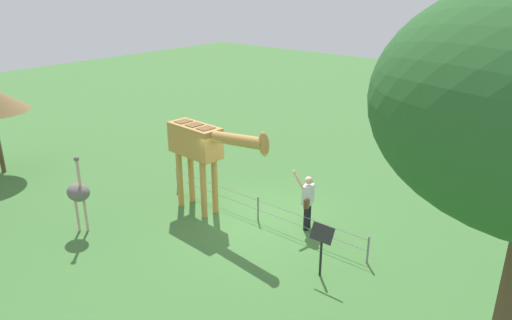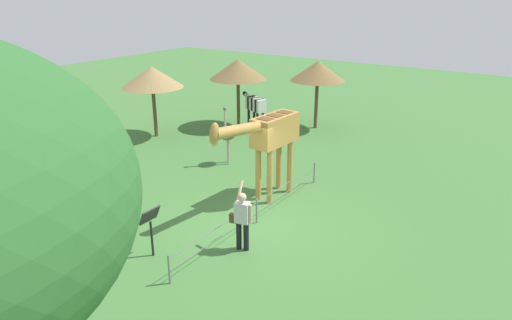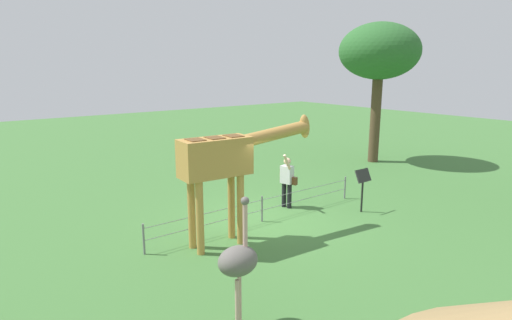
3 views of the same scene
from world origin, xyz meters
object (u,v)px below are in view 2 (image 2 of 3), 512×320
(shade_hut_aside, at_px, (318,71))
(ostrich, at_px, (228,134))
(info_sign, at_px, (150,222))
(visitor, at_px, (242,218))
(shade_hut_far, at_px, (238,69))
(shade_hut_near, at_px, (152,77))
(zebra, at_px, (255,106))
(giraffe, at_px, (269,136))

(shade_hut_aside, bearing_deg, ostrich, -4.86)
(ostrich, distance_m, info_sign, 6.68)
(visitor, relative_size, shade_hut_far, 0.55)
(ostrich, bearing_deg, visitor, 40.97)
(shade_hut_near, xyz_separation_m, shade_hut_aside, (-5.26, 5.34, 0.04))
(visitor, relative_size, zebra, 1.00)
(ostrich, xyz_separation_m, shade_hut_aside, (-6.16, 0.52, 1.54))
(giraffe, height_order, zebra, giraffe)
(giraffe, relative_size, ostrich, 1.67)
(shade_hut_far, xyz_separation_m, shade_hut_aside, (-1.82, 3.24, -0.02))
(visitor, distance_m, shade_hut_near, 10.67)
(shade_hut_near, bearing_deg, ostrich, 79.48)
(zebra, distance_m, shade_hut_aside, 3.30)
(shade_hut_far, bearing_deg, ostrich, 32.05)
(zebra, bearing_deg, shade_hut_near, -42.69)
(ostrich, height_order, shade_hut_aside, shade_hut_aside)
(shade_hut_far, relative_size, shade_hut_aside, 1.01)
(giraffe, xyz_separation_m, shade_hut_far, (-6.12, -5.70, 0.64))
(shade_hut_far, height_order, shade_hut_aside, shade_hut_far)
(zebra, distance_m, info_sign, 11.28)
(info_sign, bearing_deg, shade_hut_near, -134.56)
(zebra, distance_m, shade_hut_far, 1.87)
(visitor, distance_m, shade_hut_far, 11.48)
(giraffe, distance_m, ostrich, 3.59)
(shade_hut_far, bearing_deg, shade_hut_aside, 119.27)
(visitor, height_order, zebra, visitor)
(giraffe, relative_size, shade_hut_far, 1.17)
(ostrich, xyz_separation_m, shade_hut_near, (-0.89, -4.82, 1.50))
(shade_hut_near, height_order, shade_hut_aside, shade_hut_aside)
(visitor, height_order, shade_hut_aside, shade_hut_aside)
(visitor, xyz_separation_m, shade_hut_near, (-5.61, -8.91, 1.77))
(zebra, xyz_separation_m, shade_hut_aside, (-1.89, 2.23, 1.55))
(zebra, height_order, shade_hut_near, shade_hut_near)
(ostrich, bearing_deg, info_sign, 21.21)
(info_sign, bearing_deg, shade_hut_aside, -171.31)
(giraffe, relative_size, shade_hut_aside, 1.18)
(zebra, relative_size, shade_hut_far, 0.55)
(giraffe, bearing_deg, ostrich, -120.75)
(shade_hut_far, xyz_separation_m, info_sign, (10.57, 5.13, -1.79))
(ostrich, distance_m, shade_hut_far, 5.35)
(giraffe, bearing_deg, shade_hut_near, -108.89)
(ostrich, relative_size, shade_hut_far, 0.70)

